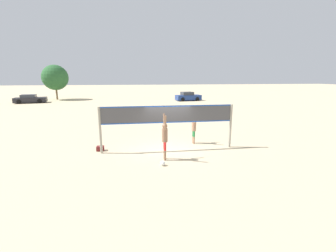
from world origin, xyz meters
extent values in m
plane|color=#C6B28C|center=(0.00, 0.00, 0.00)|extent=(200.00, 200.00, 0.00)
cylinder|color=gray|center=(-3.66, 0.00, 1.26)|extent=(0.13, 0.13, 2.53)
cylinder|color=gray|center=(3.66, 0.00, 1.26)|extent=(0.13, 0.13, 2.53)
cube|color=#47474C|center=(0.00, 0.00, 2.05)|extent=(7.18, 0.02, 0.96)
cube|color=#1E4CB2|center=(0.00, 0.00, 2.50)|extent=(7.18, 0.03, 0.06)
cube|color=#1E4CB2|center=(0.00, 0.00, 1.60)|extent=(7.18, 0.03, 0.06)
cylinder|color=#8C664C|center=(-0.38, -1.57, 0.26)|extent=(0.11, 0.11, 0.51)
cylinder|color=red|center=(-0.38, -1.57, 0.72)|extent=(0.12, 0.12, 0.42)
cylinder|color=#8C664C|center=(-0.38, -1.37, 0.26)|extent=(0.11, 0.11, 0.51)
cylinder|color=red|center=(-0.38, -1.37, 0.72)|extent=(0.12, 0.12, 0.42)
cylinder|color=#8C664C|center=(-0.38, -1.47, 1.27)|extent=(0.28, 0.28, 0.66)
sphere|color=#8C664C|center=(-0.38, -1.47, 1.73)|extent=(0.26, 0.26, 0.26)
cylinder|color=#8C664C|center=(-0.38, -1.72, 1.93)|extent=(0.08, 0.23, 0.74)
cylinder|color=#8C664C|center=(-0.38, -1.22, 1.93)|extent=(0.08, 0.23, 0.74)
cylinder|color=tan|center=(1.76, 1.14, 0.22)|extent=(0.11, 0.11, 0.44)
cylinder|color=#267F3F|center=(1.76, 1.14, 0.62)|extent=(0.12, 0.12, 0.36)
cylinder|color=tan|center=(1.76, 0.94, 0.22)|extent=(0.11, 0.11, 0.44)
cylinder|color=#267F3F|center=(1.76, 0.94, 0.62)|extent=(0.12, 0.12, 0.36)
cylinder|color=tan|center=(1.76, 1.04, 1.09)|extent=(0.28, 0.28, 0.57)
sphere|color=tan|center=(1.76, 1.04, 1.48)|extent=(0.22, 0.22, 0.22)
cylinder|color=tan|center=(1.76, 1.27, 1.65)|extent=(0.08, 0.21, 0.64)
cylinder|color=tan|center=(1.76, 0.80, 1.65)|extent=(0.08, 0.21, 0.64)
sphere|color=white|center=(-0.58, -2.23, 0.11)|extent=(0.23, 0.23, 0.23)
cube|color=maroon|center=(-3.78, 0.43, 0.13)|extent=(0.40, 0.31, 0.26)
cube|color=navy|center=(7.32, 25.62, 0.54)|extent=(4.47, 2.36, 0.82)
cube|color=#2D333D|center=(7.11, 25.59, 1.22)|extent=(2.13, 1.88, 0.54)
cylinder|color=black|center=(8.50, 26.64, 0.32)|extent=(0.67, 0.31, 0.64)
cylinder|color=black|center=(8.75, 24.99, 0.32)|extent=(0.67, 0.31, 0.64)
cylinder|color=black|center=(5.89, 26.26, 0.32)|extent=(0.67, 0.31, 0.64)
cylinder|color=black|center=(6.13, 24.60, 0.32)|extent=(0.67, 0.31, 0.64)
cube|color=#232328|center=(-17.89, 25.90, 0.49)|extent=(4.75, 2.66, 0.73)
cube|color=#2D333D|center=(-18.11, 25.86, 1.08)|extent=(2.31, 2.03, 0.46)
cylinder|color=black|center=(-16.70, 27.02, 0.32)|extent=(0.67, 0.34, 0.64)
cylinder|color=black|center=(-16.36, 25.33, 0.32)|extent=(0.67, 0.34, 0.64)
cylinder|color=black|center=(-19.43, 26.47, 0.32)|extent=(0.67, 0.34, 0.64)
cylinder|color=black|center=(-19.09, 24.78, 0.32)|extent=(0.67, 0.34, 0.64)
cylinder|color=brown|center=(-15.44, 30.61, 1.33)|extent=(0.29, 0.29, 2.67)
sphere|color=#285B2D|center=(-15.44, 30.61, 3.87)|extent=(4.39, 4.39, 4.39)
camera|label=1|loc=(-1.79, -12.01, 4.09)|focal=24.00mm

